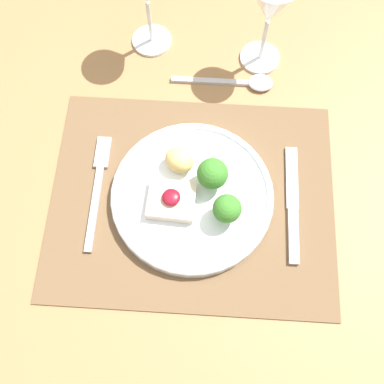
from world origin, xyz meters
TOP-DOWN VIEW (x-y plane):
  - ground_plane at (0.00, 0.00)m, footprint 8.00×8.00m
  - dining_table at (0.00, 0.00)m, footprint 1.41×1.16m
  - placemat at (0.00, 0.00)m, footprint 0.47×0.38m
  - dinner_plate at (0.00, 0.00)m, footprint 0.27×0.27m
  - fork at (-0.16, 0.02)m, footprint 0.02×0.21m
  - knife at (0.17, -0.01)m, footprint 0.02×0.21m
  - spoon at (0.08, 0.24)m, footprint 0.19×0.04m
  - wine_glass_near at (0.11, 0.29)m, footprint 0.08×0.08m

SIDE VIEW (x-z plane):
  - ground_plane at x=0.00m, z-range 0.00..0.00m
  - dining_table at x=0.00m, z-range 0.30..1.08m
  - placemat at x=0.00m, z-range 0.78..0.78m
  - spoon at x=0.08m, z-range 0.78..0.79m
  - fork at x=-0.16m, z-range 0.78..0.79m
  - knife at x=0.17m, z-range 0.78..0.79m
  - dinner_plate at x=0.00m, z-range 0.76..0.84m
  - wine_glass_near at x=0.11m, z-range 0.82..1.00m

